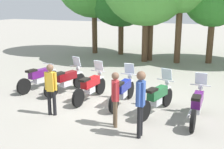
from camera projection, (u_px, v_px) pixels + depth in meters
ground_plane at (107, 102)px, 10.12m from camera, size 80.00×80.00×0.00m
motorcycle_0 at (39, 77)px, 11.47m from camera, size 0.70×2.18×0.99m
motorcycle_1 at (66, 80)px, 11.03m from camera, size 0.77×2.16×1.37m
motorcycle_2 at (90, 86)px, 10.21m from camera, size 0.62×2.19×1.37m
motorcycle_3 at (123, 90)px, 9.73m from camera, size 0.62×2.19×1.37m
motorcycle_4 at (157, 97)px, 9.01m from camera, size 0.79×2.15×1.37m
motorcycle_5 at (197, 105)px, 8.38m from camera, size 0.62×2.19×1.37m
person_0 at (51, 86)px, 8.70m from camera, size 0.41×0.26×1.65m
person_1 at (115, 96)px, 7.90m from camera, size 0.29×0.39×1.61m
person_2 at (141, 99)px, 7.23m from camera, size 0.24×0.40×1.80m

